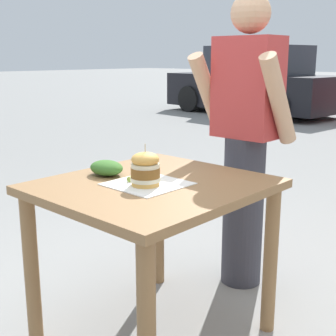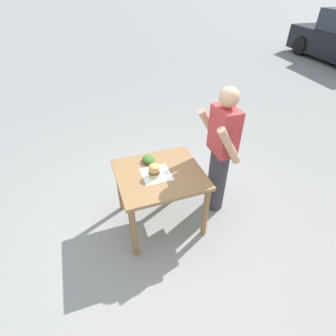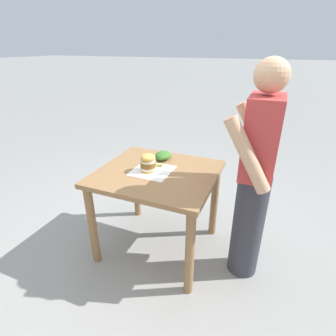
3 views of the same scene
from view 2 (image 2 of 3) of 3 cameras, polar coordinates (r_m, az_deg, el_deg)
name	(u,v)px [view 2 (image 2 of 3)]	position (r m, az deg, el deg)	size (l,w,h in m)	color
ground_plane	(161,220)	(3.52, -1.56, -11.22)	(80.00, 80.00, 0.00)	gray
patio_table	(160,182)	(3.07, -1.76, -3.16)	(0.88, 0.98, 0.79)	olive
serving_paper	(156,174)	(2.96, -2.55, -1.35)	(0.32, 0.32, 0.00)	white
sandwich	(154,170)	(2.90, -3.04, -0.46)	(0.13, 0.13, 0.19)	gold
pickle_spear	(154,168)	(3.03, -3.04, -0.08)	(0.02, 0.02, 0.09)	#8EA83D
side_salad	(148,159)	(3.15, -4.29, 1.95)	(0.18, 0.14, 0.07)	#386B28
diner_across_table	(221,153)	(3.20, 11.39, 3.28)	(0.55, 0.35, 1.69)	#33333D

